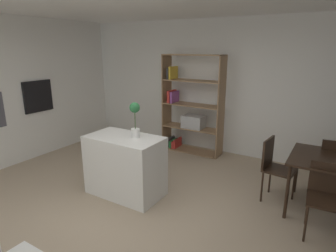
% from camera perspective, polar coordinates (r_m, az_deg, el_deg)
% --- Properties ---
extents(ground_plane, '(10.27, 10.27, 0.00)m').
position_cam_1_polar(ground_plane, '(4.05, -6.23, -17.05)').
color(ground_plane, tan).
extents(back_partition, '(7.46, 0.06, 2.73)m').
position_cam_1_polar(back_partition, '(6.02, 10.54, 7.55)').
color(back_partition, white).
rests_on(back_partition, ground_plane).
extents(built_in_oven, '(0.06, 0.61, 0.62)m').
position_cam_1_polar(built_in_oven, '(6.24, -24.53, 5.44)').
color(built_in_oven, black).
rests_on(built_in_oven, ground_plane).
extents(kitchen_island, '(1.12, 0.64, 0.91)m').
position_cam_1_polar(kitchen_island, '(4.37, -8.53, -7.84)').
color(kitchen_island, white).
rests_on(kitchen_island, ground_plane).
extents(potted_plant_on_island, '(0.15, 0.15, 0.51)m').
position_cam_1_polar(potted_plant_on_island, '(4.08, -6.60, 1.73)').
color(potted_plant_on_island, white).
rests_on(potted_plant_on_island, kitchen_island).
extents(open_bookshelf, '(1.27, 0.38, 2.03)m').
position_cam_1_polar(open_bookshelf, '(5.99, 4.31, 3.27)').
color(open_bookshelf, '#997551').
rests_on(open_bookshelf, ground_plane).
extents(dining_table, '(1.04, 0.94, 0.78)m').
position_cam_1_polar(dining_table, '(4.29, 30.15, -6.78)').
color(dining_table, black).
rests_on(dining_table, ground_plane).
extents(dining_chair_far, '(0.47, 0.51, 0.92)m').
position_cam_1_polar(dining_chair_far, '(4.80, 30.27, -6.63)').
color(dining_chair_far, black).
rests_on(dining_chair_far, ground_plane).
extents(dining_chair_island_side, '(0.45, 0.44, 0.92)m').
position_cam_1_polar(dining_chair_island_side, '(4.40, 20.36, -7.09)').
color(dining_chair_island_side, black).
rests_on(dining_chair_island_side, ground_plane).
extents(dining_chair_near, '(0.48, 0.47, 0.87)m').
position_cam_1_polar(dining_chair_near, '(3.89, 29.44, -11.58)').
color(dining_chair_near, black).
rests_on(dining_chair_near, ground_plane).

